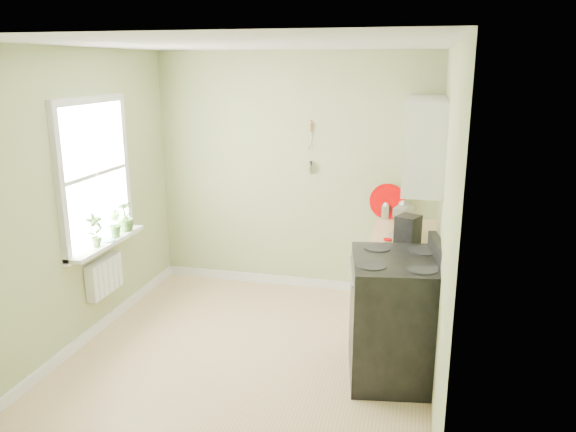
% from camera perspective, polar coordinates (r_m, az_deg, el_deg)
% --- Properties ---
extents(floor, '(3.20, 3.60, 0.02)m').
position_cam_1_polar(floor, '(5.21, -4.08, -14.31)').
color(floor, tan).
rests_on(floor, ground).
extents(ceiling, '(3.20, 3.60, 0.02)m').
position_cam_1_polar(ceiling, '(4.54, -4.74, 17.14)').
color(ceiling, white).
rests_on(ceiling, wall_back).
extents(wall_back, '(3.20, 0.02, 2.70)m').
position_cam_1_polar(wall_back, '(6.39, 0.62, 4.35)').
color(wall_back, '#AEB97E').
rests_on(wall_back, floor).
extents(wall_left, '(0.02, 3.60, 2.70)m').
position_cam_1_polar(wall_left, '(5.40, -20.86, 1.32)').
color(wall_left, '#AEB97E').
rests_on(wall_left, floor).
extents(wall_right, '(0.02, 3.60, 2.70)m').
position_cam_1_polar(wall_right, '(4.48, 15.63, -0.95)').
color(wall_right, '#AEB97E').
rests_on(wall_right, floor).
extents(base_cabinets, '(0.60, 1.60, 0.87)m').
position_cam_1_polar(base_cabinets, '(5.72, 11.60, -6.88)').
color(base_cabinets, white).
rests_on(base_cabinets, floor).
extents(countertop, '(0.64, 1.60, 0.04)m').
position_cam_1_polar(countertop, '(5.56, 11.74, -2.52)').
color(countertop, beige).
rests_on(countertop, base_cabinets).
extents(upper_cabinets, '(0.35, 1.40, 0.80)m').
position_cam_1_polar(upper_cabinets, '(5.45, 13.75, 7.36)').
color(upper_cabinets, white).
rests_on(upper_cabinets, wall_right).
extents(window, '(0.06, 1.14, 1.44)m').
position_cam_1_polar(window, '(5.59, -19.12, 4.02)').
color(window, white).
rests_on(window, wall_left).
extents(window_sill, '(0.18, 1.14, 0.04)m').
position_cam_1_polar(window_sill, '(5.71, -17.92, -2.60)').
color(window_sill, white).
rests_on(window_sill, wall_left).
extents(radiator, '(0.12, 0.50, 0.35)m').
position_cam_1_polar(radiator, '(5.79, -18.17, -5.83)').
color(radiator, white).
rests_on(radiator, wall_left).
extents(wall_utensils, '(0.02, 0.14, 0.58)m').
position_cam_1_polar(wall_utensils, '(6.29, 2.35, 6.13)').
color(wall_utensils, beige).
rests_on(wall_utensils, wall_back).
extents(stove, '(0.87, 0.95, 1.17)m').
position_cam_1_polar(stove, '(4.81, 10.90, -10.02)').
color(stove, black).
rests_on(stove, floor).
extents(stand_mixer, '(0.24, 0.32, 0.35)m').
position_cam_1_polar(stand_mixer, '(5.56, 11.54, -0.69)').
color(stand_mixer, '#B2B2B7').
rests_on(stand_mixer, countertop).
extents(kettle, '(0.18, 0.11, 0.19)m').
position_cam_1_polar(kettle, '(6.23, 9.86, 0.57)').
color(kettle, silver).
rests_on(kettle, countertop).
extents(coffee_maker, '(0.25, 0.26, 0.32)m').
position_cam_1_polar(coffee_maker, '(5.21, 12.04, -1.77)').
color(coffee_maker, black).
rests_on(coffee_maker, countertop).
extents(red_tray, '(0.39, 0.09, 0.39)m').
position_cam_1_polar(red_tray, '(6.21, 10.07, 1.47)').
color(red_tray, '#BB0000').
rests_on(red_tray, countertop).
extents(jar, '(0.08, 0.08, 0.09)m').
position_cam_1_polar(jar, '(5.26, 10.10, -2.74)').
color(jar, '#B0A58A').
rests_on(jar, countertop).
extents(plant_a, '(0.19, 0.21, 0.32)m').
position_cam_1_polar(plant_a, '(5.50, -19.02, -1.39)').
color(plant_a, '#416A2B').
rests_on(plant_a, window_sill).
extents(plant_b, '(0.19, 0.19, 0.27)m').
position_cam_1_polar(plant_b, '(5.78, -17.22, -0.73)').
color(plant_b, '#416A2B').
rests_on(plant_b, window_sill).
extents(plant_c, '(0.24, 0.24, 0.31)m').
position_cam_1_polar(plant_c, '(5.95, -16.22, -0.03)').
color(plant_c, '#416A2B').
rests_on(plant_c, window_sill).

